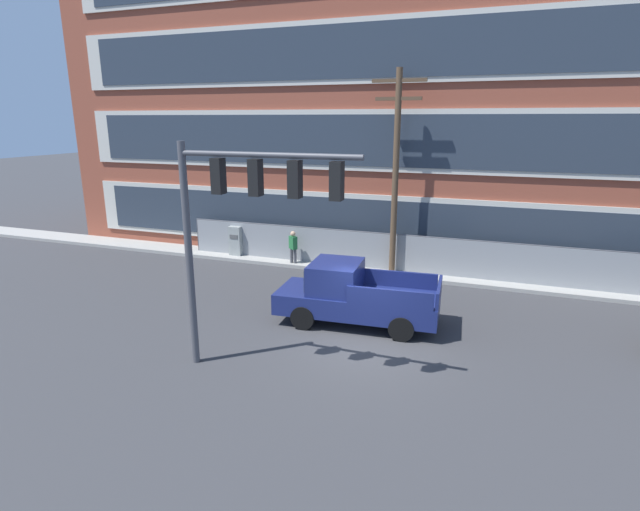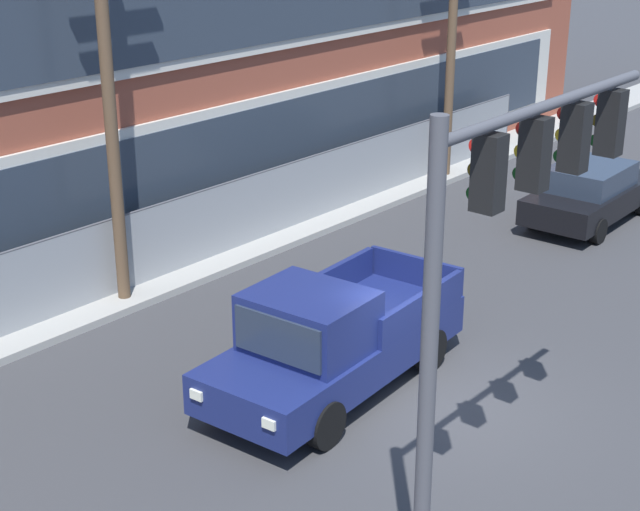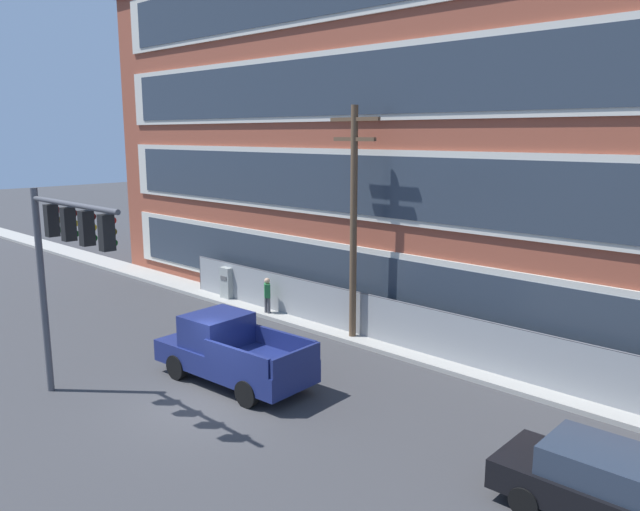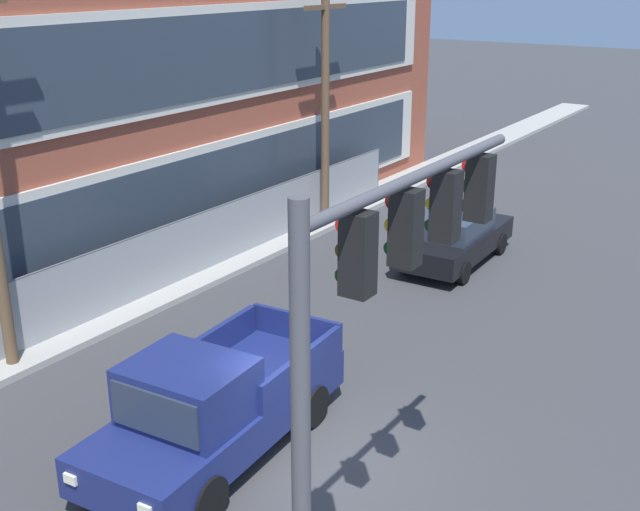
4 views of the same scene
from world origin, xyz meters
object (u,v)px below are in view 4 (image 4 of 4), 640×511
traffic_signal_mast (384,302)px  utility_pole_midblock (325,88)px  sedan_black (454,237)px  pickup_truck_navy (213,408)px

traffic_signal_mast → utility_pole_midblock: size_ratio=0.76×
traffic_signal_mast → sedan_black: 14.47m
utility_pole_midblock → sedan_black: bearing=-99.5°
traffic_signal_mast → sedan_black: bearing=20.5°
traffic_signal_mast → pickup_truck_navy: (1.78, 4.25, -3.62)m
traffic_signal_mast → pickup_truck_navy: 5.86m
traffic_signal_mast → utility_pole_midblock: 17.08m
sedan_black → traffic_signal_mast: bearing=-159.5°
traffic_signal_mast → utility_pole_midblock: (13.91, 9.90, -0.05)m
traffic_signal_mast → utility_pole_midblock: bearing=35.4°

